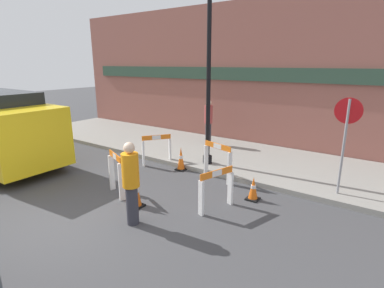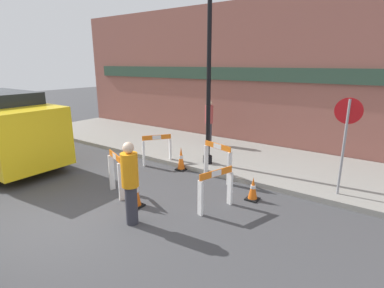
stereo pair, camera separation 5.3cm
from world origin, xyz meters
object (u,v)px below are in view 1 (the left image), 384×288
object	(u,v)px
stop_sign	(346,131)
person_worker	(131,181)
streetlamp_post	(209,43)
person_pedestrian	(208,120)

from	to	relation	value
stop_sign	person_worker	bearing A→B (deg)	45.91
streetlamp_post	person_worker	size ratio (longest dim) A/B	3.25
person_pedestrian	person_worker	bearing A→B (deg)	106.67
streetlamp_post	person_worker	distance (m)	4.80
streetlamp_post	stop_sign	distance (m)	4.35
stop_sign	person_pedestrian	bearing A→B (deg)	-25.85
person_worker	person_pedestrian	distance (m)	6.12
person_worker	person_pedestrian	xyz separation A→B (m)	(-1.83, 5.84, 0.13)
person_worker	streetlamp_post	bearing A→B (deg)	-3.16
streetlamp_post	person_pedestrian	world-z (taller)	streetlamp_post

